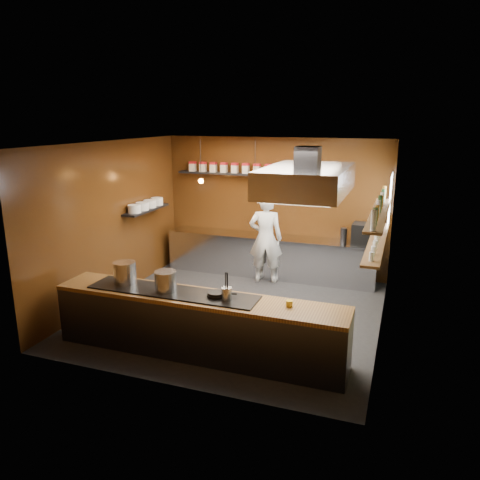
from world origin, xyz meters
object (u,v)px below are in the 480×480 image
at_px(extractor_hood, 307,180).
at_px(stockpot_small, 166,281).
at_px(chef, 266,238).
at_px(espresso_machine, 364,234).
at_px(stockpot_large, 125,273).

relative_size(extractor_hood, stockpot_small, 6.20).
bearing_deg(stockpot_small, chef, 81.32).
bearing_deg(espresso_machine, stockpot_small, -121.00).
height_order(stockpot_large, espresso_machine, espresso_machine).
bearing_deg(chef, espresso_machine, 179.67).
distance_m(stockpot_small, espresso_machine, 4.49).
xyz_separation_m(espresso_machine, chef, (-1.96, -0.36, -0.17)).
height_order(extractor_hood, chef, extractor_hood).
height_order(stockpot_large, stockpot_small, stockpot_large).
bearing_deg(stockpot_large, chef, 68.87).
bearing_deg(extractor_hood, stockpot_large, -156.05).
distance_m(extractor_hood, stockpot_small, 2.59).
xyz_separation_m(extractor_hood, stockpot_large, (-2.55, -1.13, -1.40)).
relative_size(extractor_hood, espresso_machine, 4.50).
bearing_deg(stockpot_large, espresso_machine, 48.48).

